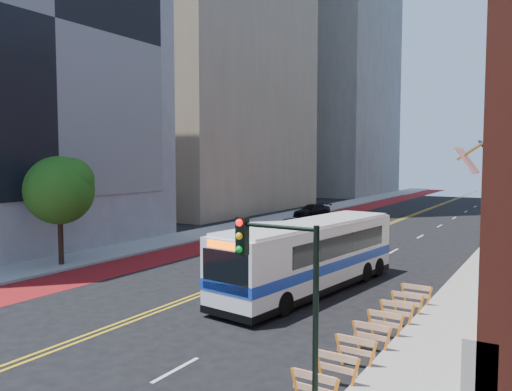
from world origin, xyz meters
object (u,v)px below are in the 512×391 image
object	(u,v)px
street_tree	(60,188)
car_c	(312,211)
car_a	(290,227)
car_b	(337,227)
transit_bus	(312,255)
traffic_signal	(281,283)

from	to	relation	value
street_tree	car_c	world-z (taller)	street_tree
car_a	car_b	xyz separation A→B (m)	(3.47, 2.21, -0.05)
car_a	car_c	size ratio (longest dim) A/B	0.90
street_tree	car_b	bearing A→B (deg)	64.72
car_a	car_c	world-z (taller)	car_a
transit_bus	car_b	world-z (taller)	transit_bus
street_tree	traffic_signal	xyz separation A→B (m)	(20.66, -9.55, -1.19)
traffic_signal	car_b	world-z (taller)	traffic_signal
car_b	car_c	size ratio (longest dim) A/B	0.87
traffic_signal	car_a	distance (m)	31.57
car_b	car_c	bearing A→B (deg)	112.85
traffic_signal	car_b	bearing A→B (deg)	109.92
street_tree	car_b	world-z (taller)	street_tree
traffic_signal	car_a	xyz separation A→B (m)	(-14.40, 27.95, -2.93)
car_b	car_a	bearing A→B (deg)	-158.61
transit_bus	car_c	bearing A→B (deg)	122.02
street_tree	car_c	size ratio (longest dim) A/B	1.30
traffic_signal	car_b	distance (m)	32.21
car_b	car_c	xyz separation A→B (m)	(-7.78, 11.58, 0.01)
car_c	street_tree	bearing A→B (deg)	-79.59
car_a	transit_bus	bearing A→B (deg)	-65.49
street_tree	traffic_signal	size ratio (longest dim) A/B	1.32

